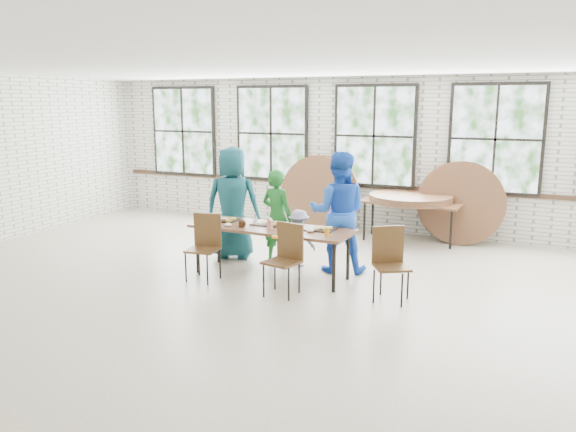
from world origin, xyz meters
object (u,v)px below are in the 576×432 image
(dining_table, at_px, (271,230))
(chair_near_left, at_px, (205,241))
(chair_near_right, at_px, (286,253))
(storage_table, at_px, (410,204))

(dining_table, distance_m, chair_near_left, 0.96)
(chair_near_right, xyz_separation_m, storage_table, (0.87, 3.56, 0.13))
(chair_near_left, relative_size, storage_table, 0.51)
(dining_table, relative_size, storage_table, 1.31)
(dining_table, bearing_deg, chair_near_right, -47.96)
(dining_table, distance_m, storage_table, 3.26)
(chair_near_right, bearing_deg, dining_table, 142.59)
(dining_table, distance_m, chair_near_right, 0.80)
(dining_table, xyz_separation_m, chair_near_left, (-0.82, -0.49, -0.13))
(dining_table, height_order, chair_near_left, chair_near_left)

